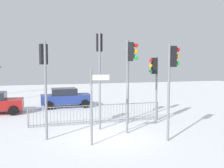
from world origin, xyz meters
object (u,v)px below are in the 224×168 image
object	(u,v)px
traffic_light_mid_left	(130,66)
car_blue_mid	(65,97)
traffic_light_rear_right	(44,68)
traffic_light_rear_left	(172,70)
direction_sign_post	(93,103)
traffic_light_mid_right	(154,74)
traffic_light_foreground_left	(99,58)
traffic_light_foreground_right	(130,63)

from	to	relation	value
traffic_light_mid_left	car_blue_mid	world-z (taller)	traffic_light_mid_left
traffic_light_rear_right	traffic_light_rear_left	world-z (taller)	traffic_light_rear_right
traffic_light_rear_right	direction_sign_post	xyz separation A→B (m)	(1.90, -1.44, -1.42)
traffic_light_rear_right	traffic_light_mid_left	bearing A→B (deg)	-23.72
traffic_light_rear_right	traffic_light_rear_left	size ratio (longest dim) A/B	1.02
traffic_light_rear_left	traffic_light_mid_left	world-z (taller)	traffic_light_mid_left
traffic_light_mid_left	direction_sign_post	distance (m)	2.89
traffic_light_rear_right	direction_sign_post	world-z (taller)	traffic_light_rear_right
traffic_light_mid_right	traffic_light_foreground_left	bearing A→B (deg)	82.85
traffic_light_foreground_left	traffic_light_rear_left	xyz separation A→B (m)	(2.58, -2.82, -0.54)
traffic_light_mid_right	traffic_light_foreground_left	distance (m)	3.34
traffic_light_rear_right	car_blue_mid	world-z (taller)	traffic_light_rear_right
traffic_light_mid_right	direction_sign_post	world-z (taller)	traffic_light_mid_right
traffic_light_mid_right	traffic_light_rear_left	distance (m)	3.16
traffic_light_mid_right	traffic_light_rear_left	xyz separation A→B (m)	(-0.63, -3.08, 0.32)
traffic_light_foreground_left	traffic_light_mid_left	distance (m)	1.79
direction_sign_post	car_blue_mid	bearing A→B (deg)	99.00
traffic_light_foreground_left	direction_sign_post	distance (m)	3.25
traffic_light_rear_right	traffic_light_foreground_right	size ratio (longest dim) A/B	0.93
traffic_light_foreground_left	traffic_light_foreground_right	world-z (taller)	traffic_light_foreground_left
traffic_light_foreground_right	direction_sign_post	distance (m)	4.69
traffic_light_rear_left	traffic_light_foreground_right	bearing A→B (deg)	-174.54
traffic_light_foreground_left	traffic_light_mid_left	bearing A→B (deg)	-35.21
traffic_light_foreground_left	direction_sign_post	bearing A→B (deg)	-98.93
traffic_light_mid_right	traffic_light_mid_left	world-z (taller)	traffic_light_mid_left
traffic_light_foreground_left	traffic_light_rear_left	world-z (taller)	traffic_light_foreground_left
traffic_light_rear_left	direction_sign_post	bearing A→B (deg)	-99.17
traffic_light_foreground_left	traffic_light_foreground_right	distance (m)	2.15
traffic_light_rear_left	car_blue_mid	xyz separation A→B (m)	(-3.66, 9.93, -2.36)
traffic_light_mid_right	traffic_light_foreground_right	size ratio (longest dim) A/B	0.81
direction_sign_post	traffic_light_foreground_right	bearing A→B (deg)	57.37
traffic_light_foreground_left	car_blue_mid	distance (m)	7.76
direction_sign_post	car_blue_mid	distance (m)	9.68
traffic_light_foreground_right	traffic_light_rear_left	distance (m)	3.72
traffic_light_foreground_right	traffic_light_foreground_left	bearing A→B (deg)	-87.47
traffic_light_rear_right	direction_sign_post	bearing A→B (deg)	-58.30
traffic_light_foreground_left	traffic_light_rear_right	bearing A→B (deg)	-148.78
traffic_light_mid_left	direction_sign_post	xyz separation A→B (m)	(-2.10, -1.26, -1.53)
traffic_light_rear_left	car_blue_mid	world-z (taller)	traffic_light_rear_left
traffic_light_rear_left	traffic_light_mid_left	distance (m)	2.08
traffic_light_foreground_right	car_blue_mid	size ratio (longest dim) A/B	1.23
traffic_light_mid_left	direction_sign_post	size ratio (longest dim) A/B	1.42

